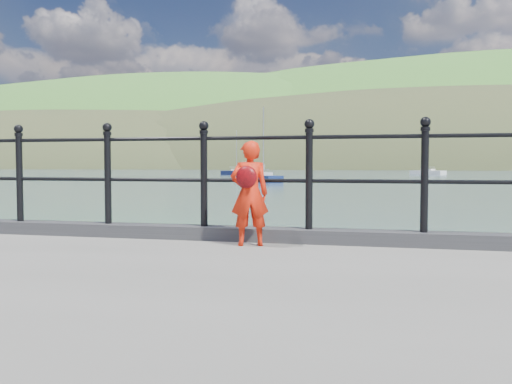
% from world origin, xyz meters
% --- Properties ---
extents(ground, '(600.00, 600.00, 0.00)m').
position_xyz_m(ground, '(0.00, 0.00, 0.00)').
color(ground, '#2D4251').
rests_on(ground, ground).
extents(kerb, '(60.00, 0.30, 0.15)m').
position_xyz_m(kerb, '(0.00, -0.15, 1.07)').
color(kerb, '#28282B').
rests_on(kerb, quay).
extents(railing, '(18.11, 0.11, 1.20)m').
position_xyz_m(railing, '(0.00, -0.15, 1.82)').
color(railing, black).
rests_on(railing, kerb).
extents(far_shore, '(830.00, 200.00, 156.00)m').
position_xyz_m(far_shore, '(38.34, 239.41, -22.57)').
color(far_shore, '#333A21').
rests_on(far_shore, ground).
extents(child, '(0.47, 0.39, 1.10)m').
position_xyz_m(child, '(0.02, -0.50, 1.56)').
color(child, red).
rests_on(child, quay).
extents(launch_white, '(2.29, 5.68, 2.17)m').
position_xyz_m(launch_white, '(-12.56, 52.16, 1.08)').
color(launch_white, silver).
rests_on(launch_white, ground).
extents(sailboat_left, '(5.43, 2.68, 7.53)m').
position_xyz_m(sailboat_left, '(-22.23, 80.44, 0.34)').
color(sailboat_left, black).
rests_on(sailboat_left, ground).
extents(sailboat_port, '(4.63, 5.06, 7.67)m').
position_xyz_m(sailboat_port, '(-10.24, 46.67, 0.34)').
color(sailboat_port, navy).
rests_on(sailboat_port, ground).
extents(sailboat_deep, '(5.85, 5.26, 8.99)m').
position_xyz_m(sailboat_deep, '(8.76, 89.99, 0.34)').
color(sailboat_deep, white).
rests_on(sailboat_deep, ground).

